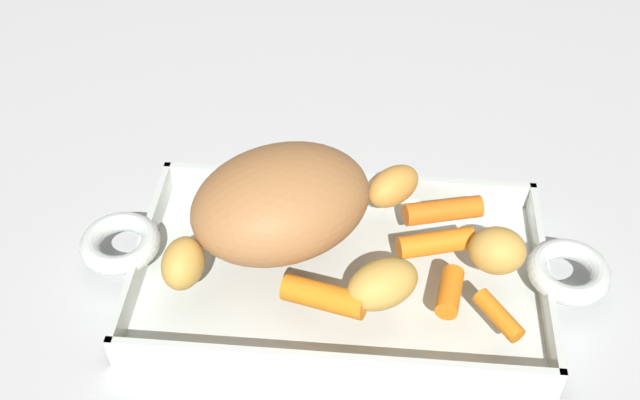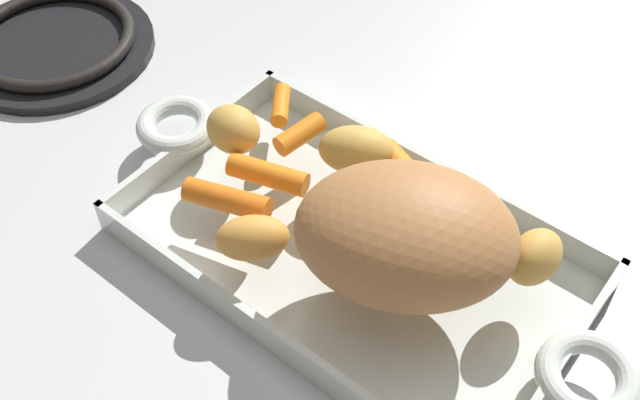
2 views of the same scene
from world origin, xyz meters
The scene contains 12 objects.
ground_plane centered at (0.00, 0.00, 0.00)m, with size 2.31×2.31×0.00m, color silver.
roasting_dish centered at (0.00, 0.00, 0.01)m, with size 0.47×0.22×0.04m.
pork_roast centered at (0.05, -0.01, 0.08)m, with size 0.16×0.12×0.09m, color #AD7241.
baby_carrot_northwest centered at (-0.13, 0.07, 0.05)m, with size 0.02×0.02×0.05m, color orange.
baby_carrot_center_right centered at (-0.08, -0.01, 0.05)m, with size 0.02×0.02×0.07m, color orange.
baby_carrot_southwest centered at (-0.09, -0.05, 0.05)m, with size 0.02×0.02×0.07m, color orange.
baby_carrot_short centered at (-0.09, 0.05, 0.05)m, with size 0.02×0.02×0.05m, color orange.
baby_carrot_southeast centered at (0.01, 0.06, 0.05)m, with size 0.02×0.02×0.07m, color orange.
potato_whole centered at (-0.13, 0.01, 0.06)m, with size 0.04×0.05×0.04m, color gold.
potato_golden_small centered at (-0.04, 0.05, 0.06)m, with size 0.06×0.04×0.04m, color gold.
potato_golden_large centered at (-0.04, -0.07, 0.06)m, with size 0.06×0.03×0.04m, color gold.
potato_halved centered at (0.13, 0.04, 0.06)m, with size 0.05×0.03×0.04m, color gold.
Camera 1 is at (-0.02, 0.46, 0.55)m, focal length 43.86 mm.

